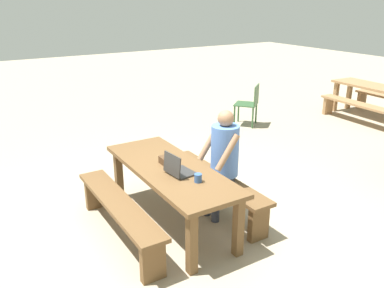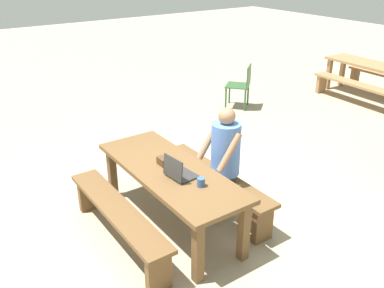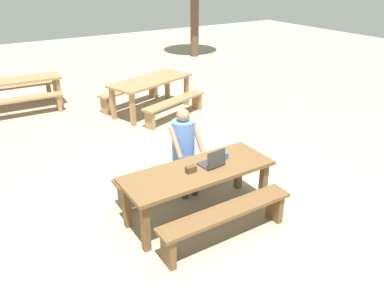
{
  "view_description": "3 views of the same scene",
  "coord_description": "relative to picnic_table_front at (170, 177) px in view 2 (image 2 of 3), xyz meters",
  "views": [
    {
      "loc": [
        3.66,
        -1.96,
        2.51
      ],
      "look_at": [
        0.06,
        0.25,
        0.96
      ],
      "focal_mm": 37.37,
      "sensor_mm": 36.0,
      "label": 1
    },
    {
      "loc": [
        3.38,
        -2.06,
        2.83
      ],
      "look_at": [
        0.06,
        0.25,
        0.96
      ],
      "focal_mm": 38.98,
      "sensor_mm": 36.0,
      "label": 2
    },
    {
      "loc": [
        -2.41,
        -3.68,
        3.13
      ],
      "look_at": [
        0.06,
        0.25,
        0.96
      ],
      "focal_mm": 35.96,
      "sensor_mm": 36.0,
      "label": 3
    }
  ],
  "objects": [
    {
      "name": "picnic_table_front",
      "position": [
        0.0,
        0.0,
        0.0
      ],
      "size": [
        2.03,
        0.75,
        0.71
      ],
      "color": "brown",
      "rests_on": "ground"
    },
    {
      "name": "coffee_mug",
      "position": [
        0.49,
        0.06,
        0.15
      ],
      "size": [
        0.08,
        0.08,
        0.09
      ],
      "color": "#335693",
      "rests_on": "picnic_table_front"
    },
    {
      "name": "picnic_table_rear",
      "position": [
        -1.35,
        5.85,
        0.01
      ],
      "size": [
        2.21,
        0.75,
        0.73
      ],
      "rotation": [
        0.0,
        0.0,
        -0.04
      ],
      "color": "#9E754C",
      "rests_on": "ground"
    },
    {
      "name": "bench_rear_south",
      "position": [
        -1.38,
        5.29,
        -0.28
      ],
      "size": [
        1.98,
        0.39,
        0.43
      ],
      "rotation": [
        0.0,
        0.0,
        -0.04
      ],
      "color": "#9E754C",
      "rests_on": "ground"
    },
    {
      "name": "laptop",
      "position": [
        0.22,
        -0.02,
        0.16
      ],
      "size": [
        0.32,
        0.28,
        0.25
      ],
      "rotation": [
        0.0,
        0.0,
        3.24
      ],
      "color": "#2D2D2D",
      "rests_on": "picnic_table_front"
    },
    {
      "name": "bench_far",
      "position": [
        0.0,
        0.64,
        -0.27
      ],
      "size": [
        1.83,
        0.3,
        0.45
      ],
      "color": "brown",
      "rests_on": "ground"
    },
    {
      "name": "plastic_chair",
      "position": [
        -2.53,
        3.24,
        -0.14
      ],
      "size": [
        0.62,
        0.62,
        0.85
      ],
      "rotation": [
        0.0,
        0.0,
        5.4
      ],
      "color": "#335933",
      "rests_on": "ground"
    },
    {
      "name": "small_pouch",
      "position": [
        -0.12,
        -0.01,
        0.15
      ],
      "size": [
        0.14,
        0.08,
        0.08
      ],
      "color": "#4C331E",
      "rests_on": "picnic_table_front"
    },
    {
      "name": "ground_plane",
      "position": [
        0.0,
        0.0,
        -0.61
      ],
      "size": [
        30.0,
        30.0,
        0.0
      ],
      "primitive_type": "plane",
      "color": "tan"
    },
    {
      "name": "person_seated",
      "position": [
        0.16,
        0.61,
        0.17
      ],
      "size": [
        0.44,
        0.42,
        1.32
      ],
      "color": "#333847",
      "rests_on": "ground"
    },
    {
      "name": "bench_near",
      "position": [
        0.0,
        -0.64,
        -0.27
      ],
      "size": [
        1.83,
        0.3,
        0.45
      ],
      "color": "brown",
      "rests_on": "ground"
    }
  ]
}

